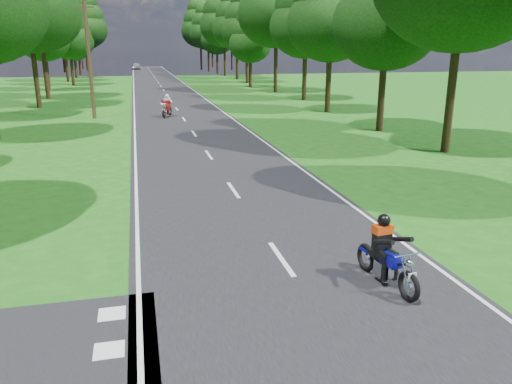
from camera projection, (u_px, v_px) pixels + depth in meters
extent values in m
plane|color=#175112|center=(309.00, 300.00, 9.92)|extent=(160.00, 160.00, 0.00)
cube|color=black|center=(164.00, 90.00, 56.59)|extent=(7.00, 140.00, 0.02)
cube|color=silver|center=(281.00, 258.00, 11.78)|extent=(0.12, 2.00, 0.01)
cube|color=silver|center=(233.00, 190.00, 17.38)|extent=(0.12, 2.00, 0.01)
cube|color=silver|center=(209.00, 155.00, 22.98)|extent=(0.12, 2.00, 0.01)
cube|color=silver|center=(194.00, 133.00, 28.58)|extent=(0.12, 2.00, 0.01)
cube|color=silver|center=(184.00, 119.00, 34.18)|extent=(0.12, 2.00, 0.01)
cube|color=silver|center=(177.00, 109.00, 39.78)|extent=(0.12, 2.00, 0.01)
cube|color=silver|center=(171.00, 101.00, 45.38)|extent=(0.12, 2.00, 0.01)
cube|color=silver|center=(167.00, 95.00, 50.99)|extent=(0.12, 2.00, 0.01)
cube|color=silver|center=(164.00, 90.00, 56.59)|extent=(0.12, 2.00, 0.01)
cube|color=silver|center=(161.00, 86.00, 62.19)|extent=(0.12, 2.00, 0.01)
cube|color=silver|center=(158.00, 83.00, 67.79)|extent=(0.12, 2.00, 0.01)
cube|color=silver|center=(157.00, 80.00, 73.39)|extent=(0.12, 2.00, 0.01)
cube|color=silver|center=(155.00, 78.00, 78.99)|extent=(0.12, 2.00, 0.01)
cube|color=silver|center=(153.00, 75.00, 84.59)|extent=(0.12, 2.00, 0.01)
cube|color=silver|center=(152.00, 74.00, 90.19)|extent=(0.12, 2.00, 0.01)
cube|color=silver|center=(151.00, 72.00, 95.79)|extent=(0.12, 2.00, 0.01)
cube|color=silver|center=(150.00, 71.00, 101.39)|extent=(0.12, 2.00, 0.01)
cube|color=silver|center=(149.00, 69.00, 107.00)|extent=(0.12, 2.00, 0.01)
cube|color=silver|center=(148.00, 68.00, 112.60)|extent=(0.12, 2.00, 0.01)
cube|color=silver|center=(147.00, 67.00, 118.20)|extent=(0.12, 2.00, 0.01)
cube|color=silver|center=(134.00, 91.00, 55.85)|extent=(0.10, 140.00, 0.01)
cube|color=silver|center=(193.00, 90.00, 57.32)|extent=(0.10, 140.00, 0.01)
cube|color=silver|center=(109.00, 350.00, 8.23)|extent=(0.50, 0.50, 0.01)
cube|color=silver|center=(112.00, 314.00, 9.35)|extent=(0.50, 0.50, 0.01)
cylinder|color=black|center=(36.00, 81.00, 40.14)|extent=(0.40, 0.40, 4.32)
ellipsoid|color=black|center=(28.00, 11.00, 38.64)|extent=(7.56, 7.56, 6.42)
cylinder|color=black|center=(46.00, 75.00, 47.03)|extent=(0.40, 0.40, 4.40)
ellipsoid|color=black|center=(39.00, 14.00, 45.50)|extent=(7.71, 7.71, 6.55)
cylinder|color=black|center=(48.00, 76.00, 55.94)|extent=(0.40, 0.40, 3.20)
ellipsoid|color=black|center=(43.00, 39.00, 54.83)|extent=(5.60, 5.60, 4.76)
ellipsoid|color=black|center=(42.00, 24.00, 54.39)|extent=(4.80, 4.80, 4.08)
ellipsoid|color=black|center=(40.00, 9.00, 53.95)|extent=(3.60, 3.60, 3.06)
cylinder|color=black|center=(73.00, 72.00, 63.23)|extent=(0.40, 0.40, 3.22)
ellipsoid|color=black|center=(69.00, 40.00, 62.12)|extent=(5.64, 5.64, 4.79)
ellipsoid|color=black|center=(68.00, 27.00, 61.67)|extent=(4.83, 4.83, 4.11)
ellipsoid|color=black|center=(67.00, 13.00, 61.23)|extent=(3.62, 3.62, 3.08)
cylinder|color=black|center=(67.00, 68.00, 70.08)|extent=(0.40, 0.40, 3.61)
ellipsoid|color=black|center=(64.00, 35.00, 68.83)|extent=(6.31, 6.31, 5.37)
ellipsoid|color=black|center=(62.00, 22.00, 68.33)|extent=(5.41, 5.41, 4.60)
ellipsoid|color=black|center=(61.00, 8.00, 67.84)|extent=(4.06, 4.06, 3.45)
cylinder|color=black|center=(76.00, 69.00, 77.60)|extent=(0.40, 0.40, 2.67)
ellipsoid|color=black|center=(74.00, 47.00, 76.67)|extent=(4.67, 4.67, 3.97)
ellipsoid|color=black|center=(73.00, 39.00, 76.31)|extent=(4.00, 4.00, 3.40)
ellipsoid|color=black|center=(72.00, 30.00, 75.94)|extent=(3.00, 3.00, 2.55)
cylinder|color=black|center=(80.00, 66.00, 86.04)|extent=(0.40, 0.40, 3.09)
ellipsoid|color=black|center=(78.00, 43.00, 84.97)|extent=(5.40, 5.40, 4.59)
ellipsoid|color=black|center=(77.00, 34.00, 84.54)|extent=(4.63, 4.63, 3.93)
ellipsoid|color=black|center=(76.00, 24.00, 84.12)|extent=(3.47, 3.47, 2.95)
cylinder|color=black|center=(88.00, 61.00, 92.13)|extent=(0.40, 0.40, 4.48)
ellipsoid|color=black|center=(86.00, 29.00, 90.58)|extent=(7.84, 7.84, 6.66)
ellipsoid|color=black|center=(84.00, 17.00, 89.96)|extent=(6.72, 6.72, 5.71)
ellipsoid|color=black|center=(83.00, 4.00, 89.35)|extent=(5.04, 5.04, 4.28)
cylinder|color=black|center=(87.00, 60.00, 100.33)|extent=(0.40, 0.40, 4.09)
ellipsoid|color=black|center=(84.00, 34.00, 98.91)|extent=(7.16, 7.16, 6.09)
ellipsoid|color=black|center=(83.00, 24.00, 98.35)|extent=(6.14, 6.14, 5.22)
ellipsoid|color=black|center=(82.00, 13.00, 97.79)|extent=(4.61, 4.61, 3.92)
cylinder|color=black|center=(450.00, 104.00, 23.12)|extent=(0.40, 0.40, 4.56)
cylinder|color=black|center=(381.00, 101.00, 29.30)|extent=(0.40, 0.40, 3.49)
ellipsoid|color=black|center=(387.00, 24.00, 28.09)|extent=(6.12, 6.12, 5.20)
cylinder|color=black|center=(328.00, 87.00, 37.60)|extent=(0.40, 0.40, 3.69)
ellipsoid|color=black|center=(331.00, 24.00, 36.32)|extent=(6.46, 6.46, 5.49)
cylinder|color=black|center=(304.00, 79.00, 46.09)|extent=(0.40, 0.40, 3.74)
ellipsoid|color=black|center=(306.00, 27.00, 44.79)|extent=(6.55, 6.55, 5.57)
ellipsoid|color=black|center=(306.00, 5.00, 44.27)|extent=(5.62, 5.62, 4.77)
cylinder|color=black|center=(276.00, 70.00, 53.61)|extent=(0.40, 0.40, 4.64)
ellipsoid|color=black|center=(276.00, 14.00, 52.00)|extent=(8.12, 8.12, 6.91)
cylinder|color=black|center=(250.00, 75.00, 60.32)|extent=(0.40, 0.40, 2.91)
ellipsoid|color=black|center=(250.00, 44.00, 59.31)|extent=(5.09, 5.09, 4.33)
ellipsoid|color=black|center=(250.00, 32.00, 58.91)|extent=(4.36, 4.36, 3.71)
ellipsoid|color=black|center=(250.00, 19.00, 58.51)|extent=(3.27, 3.27, 2.78)
cylinder|color=black|center=(247.00, 68.00, 67.43)|extent=(0.40, 0.40, 3.88)
ellipsoid|color=black|center=(247.00, 31.00, 66.09)|extent=(6.78, 6.78, 5.77)
ellipsoid|color=black|center=(247.00, 16.00, 65.55)|extent=(5.81, 5.81, 4.94)
ellipsoid|color=black|center=(247.00, 1.00, 65.02)|extent=(4.36, 4.36, 3.71)
cylinder|color=black|center=(237.00, 65.00, 75.37)|extent=(0.40, 0.40, 4.18)
ellipsoid|color=black|center=(237.00, 29.00, 73.92)|extent=(7.31, 7.31, 6.21)
ellipsoid|color=black|center=(237.00, 15.00, 73.35)|extent=(6.27, 6.27, 5.33)
ellipsoid|color=black|center=(236.00, 0.00, 72.77)|extent=(4.70, 4.70, 4.00)
cylinder|color=black|center=(225.00, 62.00, 83.61)|extent=(0.40, 0.40, 4.63)
ellipsoid|color=black|center=(224.00, 26.00, 82.00)|extent=(8.11, 8.11, 6.89)
ellipsoid|color=black|center=(224.00, 11.00, 81.36)|extent=(6.95, 6.95, 5.91)
cylinder|color=black|center=(217.00, 64.00, 90.56)|extent=(0.40, 0.40, 3.36)
ellipsoid|color=black|center=(217.00, 40.00, 89.39)|extent=(5.88, 5.88, 5.00)
ellipsoid|color=black|center=(217.00, 31.00, 88.93)|extent=(5.04, 5.04, 4.29)
ellipsoid|color=black|center=(216.00, 21.00, 88.47)|extent=(3.78, 3.78, 3.21)
cylinder|color=black|center=(209.00, 61.00, 97.08)|extent=(0.40, 0.40, 4.09)
ellipsoid|color=black|center=(208.00, 34.00, 95.67)|extent=(7.15, 7.15, 6.08)
ellipsoid|color=black|center=(208.00, 23.00, 95.11)|extent=(6.13, 6.13, 5.21)
ellipsoid|color=black|center=(207.00, 12.00, 94.54)|extent=(4.60, 4.60, 3.91)
cylinder|color=black|center=(201.00, 59.00, 104.17)|extent=(0.40, 0.40, 4.48)
ellipsoid|color=black|center=(200.00, 31.00, 102.62)|extent=(7.84, 7.84, 6.66)
ellipsoid|color=black|center=(200.00, 20.00, 102.00)|extent=(6.72, 6.72, 5.71)
ellipsoid|color=black|center=(200.00, 9.00, 101.38)|extent=(5.04, 5.04, 4.28)
cylinder|color=black|center=(82.00, 60.00, 108.96)|extent=(0.40, 0.40, 3.84)
ellipsoid|color=black|center=(80.00, 37.00, 107.62)|extent=(6.72, 6.72, 5.71)
ellipsoid|color=black|center=(79.00, 28.00, 107.10)|extent=(5.76, 5.76, 4.90)
ellipsoid|color=black|center=(79.00, 19.00, 106.57)|extent=(4.32, 4.32, 3.67)
cylinder|color=black|center=(212.00, 58.00, 117.21)|extent=(0.40, 0.40, 4.16)
ellipsoid|color=black|center=(212.00, 35.00, 115.77)|extent=(7.28, 7.28, 6.19)
ellipsoid|color=black|center=(212.00, 26.00, 115.20)|extent=(6.24, 6.24, 5.30)
ellipsoid|color=black|center=(211.00, 17.00, 114.63)|extent=(4.68, 4.68, 3.98)
cylinder|color=black|center=(64.00, 63.00, 94.55)|extent=(0.40, 0.40, 3.52)
ellipsoid|color=black|center=(61.00, 39.00, 93.33)|extent=(6.16, 6.16, 5.24)
ellipsoid|color=black|center=(60.00, 29.00, 92.85)|extent=(5.28, 5.28, 4.49)
ellipsoid|color=black|center=(59.00, 20.00, 92.37)|extent=(3.96, 3.96, 3.37)
cylinder|color=black|center=(232.00, 59.00, 104.54)|extent=(0.40, 0.40, 4.48)
ellipsoid|color=black|center=(232.00, 31.00, 102.99)|extent=(7.84, 7.84, 6.66)
ellipsoid|color=black|center=(231.00, 20.00, 102.37)|extent=(6.72, 6.72, 5.71)
ellipsoid|color=black|center=(231.00, 9.00, 101.76)|extent=(5.04, 5.04, 4.28)
cylinder|color=#382616|center=(89.00, 59.00, 33.60)|extent=(0.26, 0.26, 8.00)
cube|color=#382616|center=(85.00, 7.00, 32.67)|extent=(1.20, 0.10, 0.10)
imported|color=#AAADB1|center=(136.00, 66.00, 106.26)|extent=(1.93, 4.31, 1.44)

